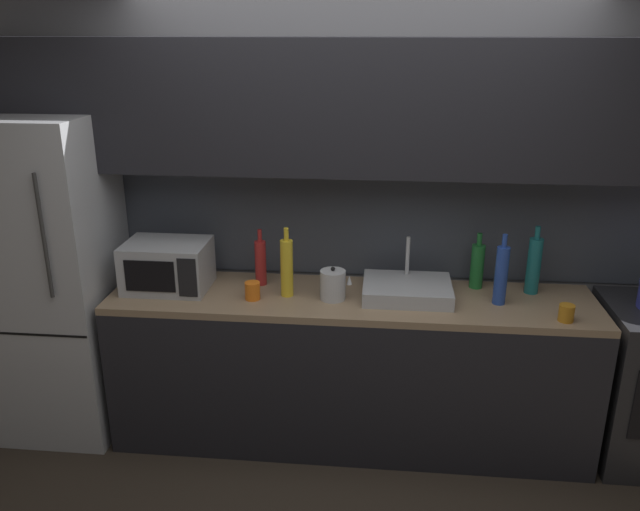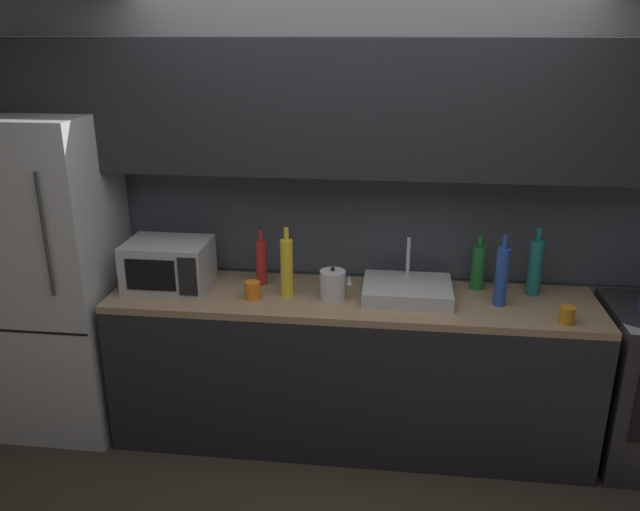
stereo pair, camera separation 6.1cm
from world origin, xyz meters
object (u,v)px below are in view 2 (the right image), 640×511
at_px(wine_bottle_yellow, 287,267).
at_px(mug_amber, 567,315).
at_px(mug_orange, 252,290).
at_px(refrigerator, 55,277).
at_px(microwave, 169,265).
at_px(wine_bottle_green, 478,266).
at_px(wine_bottle_red, 261,262).
at_px(kettle, 333,285).
at_px(wine_bottle_teal, 535,266).
at_px(wine_bottle_blue, 502,276).

height_order(wine_bottle_yellow, mug_amber, wine_bottle_yellow).
bearing_deg(mug_orange, mug_amber, -3.96).
relative_size(refrigerator, wine_bottle_yellow, 4.80).
height_order(microwave, wine_bottle_green, wine_bottle_green).
xyz_separation_m(refrigerator, wine_bottle_red, (1.19, 0.13, 0.10)).
xyz_separation_m(wine_bottle_green, wine_bottle_red, (-1.22, -0.08, 0.00)).
distance_m(wine_bottle_green, wine_bottle_red, 1.22).
distance_m(kettle, wine_bottle_yellow, 0.27).
distance_m(refrigerator, wine_bottle_teal, 2.72).
xyz_separation_m(refrigerator, wine_bottle_blue, (2.51, -0.01, 0.13)).
xyz_separation_m(microwave, mug_orange, (0.50, -0.11, -0.09)).
distance_m(refrigerator, wine_bottle_blue, 2.51).
distance_m(refrigerator, wine_bottle_red, 1.20).
bearing_deg(mug_amber, wine_bottle_blue, 147.76).
distance_m(refrigerator, microwave, 0.69).
bearing_deg(kettle, wine_bottle_blue, 1.93).
bearing_deg(refrigerator, mug_amber, -4.15).
relative_size(wine_bottle_yellow, mug_amber, 4.45).
distance_m(microwave, wine_bottle_teal, 2.03).
bearing_deg(wine_bottle_blue, refrigerator, 179.68).
relative_size(wine_bottle_red, mug_amber, 3.77).
xyz_separation_m(wine_bottle_teal, wine_bottle_blue, (-0.20, -0.17, 0.00)).
height_order(wine_bottle_teal, mug_orange, wine_bottle_teal).
bearing_deg(mug_orange, wine_bottle_teal, 9.23).
relative_size(kettle, wine_bottle_blue, 0.48).
relative_size(refrigerator, wine_bottle_green, 5.80).
bearing_deg(wine_bottle_teal, mug_orange, -170.77).
bearing_deg(refrigerator, mug_orange, -4.42).
height_order(wine_bottle_blue, wine_bottle_red, wine_bottle_blue).
relative_size(mug_amber, mug_orange, 0.89).
bearing_deg(mug_amber, refrigerator, 175.85).
relative_size(wine_bottle_green, mug_amber, 3.68).
relative_size(microwave, wine_bottle_teal, 1.19).
bearing_deg(microwave, mug_orange, -12.30).
distance_m(kettle, mug_orange, 0.44).
bearing_deg(wine_bottle_blue, kettle, -178.07).
bearing_deg(wine_bottle_red, wine_bottle_green, 3.62).
bearing_deg(kettle, wine_bottle_teal, 10.40).
relative_size(kettle, wine_bottle_red, 0.57).
bearing_deg(wine_bottle_teal, refrigerator, -176.70).
bearing_deg(wine_bottle_yellow, refrigerator, 179.17).
xyz_separation_m(microwave, wine_bottle_teal, (2.03, 0.14, 0.03)).
relative_size(wine_bottle_blue, mug_amber, 4.44).
height_order(wine_bottle_teal, wine_bottle_blue, wine_bottle_blue).
distance_m(kettle, wine_bottle_red, 0.46).
bearing_deg(wine_bottle_red, microwave, -168.04).
height_order(microwave, mug_orange, microwave).
bearing_deg(wine_bottle_teal, wine_bottle_yellow, -172.55).
height_order(microwave, kettle, microwave).
distance_m(wine_bottle_green, mug_orange, 1.27).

